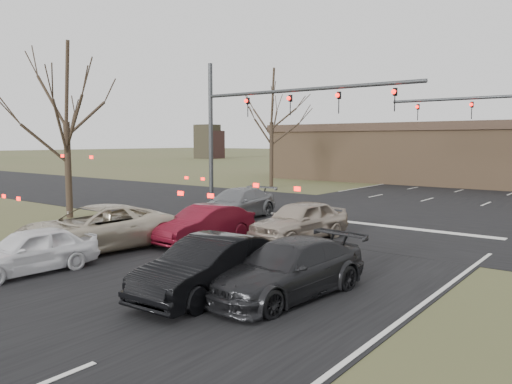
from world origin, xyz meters
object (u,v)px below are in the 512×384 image
mast_arm_near (257,115)px  car_black_hatch (210,267)px  car_red_ahead (204,224)px  building (510,154)px  car_silver_suv (94,229)px  car_charcoal_sedan (288,269)px  car_grey_ahead (236,204)px  car_white_sedan (29,251)px  car_silver_ahead (300,220)px

mast_arm_near → car_black_hatch: (7.70, -11.93, -4.35)m
mast_arm_near → car_red_ahead: size_ratio=2.90×
building → car_silver_suv: building is taller
car_charcoal_sedan → car_grey_ahead: car_grey_ahead is taller
car_white_sedan → car_grey_ahead: size_ratio=0.76×
mast_arm_near → car_grey_ahead: size_ratio=2.42×
car_white_sedan → car_charcoal_sedan: bearing=25.0°
car_red_ahead → car_black_hatch: bearing=-42.8°
car_grey_ahead → building: bearing=71.2°
car_silver_suv → car_grey_ahead: (-0.71, 8.39, -0.05)m
mast_arm_near → car_silver_suv: mast_arm_near is taller
car_charcoal_sedan → car_silver_suv: bearing=-173.7°
car_silver_ahead → car_red_ahead: bearing=-126.6°
car_red_ahead → car_silver_suv: bearing=-118.3°
car_grey_ahead → car_silver_ahead: car_silver_ahead is taller
car_silver_suv → car_black_hatch: car_silver_suv is taller
car_silver_suv → car_charcoal_sedan: (8.00, -0.07, -0.10)m
mast_arm_near → car_charcoal_sedan: size_ratio=2.61×
car_grey_ahead → car_red_ahead: size_ratio=1.20×
car_black_hatch → car_grey_ahead: 11.98m
car_red_ahead → car_charcoal_sedan: bearing=-27.0°
car_grey_ahead → car_silver_ahead: size_ratio=1.14×
car_white_sedan → car_grey_ahead: bearing=102.2°
car_white_sedan → car_charcoal_sedan: 7.52m
car_charcoal_sedan → car_red_ahead: 6.91m
car_silver_suv → car_red_ahead: bearing=65.1°
car_white_sedan → car_black_hatch: bearing=20.0°
mast_arm_near → car_silver_ahead: 8.65m
building → mast_arm_near: (-7.23, -25.00, 2.41)m
car_grey_ahead → car_black_hatch: bearing=-58.2°
building → car_white_sedan: size_ratio=11.10×
car_silver_suv → car_grey_ahead: 8.42m
mast_arm_near → car_red_ahead: 9.18m
car_grey_ahead → car_silver_ahead: bearing=-30.5°
building → car_white_sedan: 38.93m
mast_arm_near → car_red_ahead: (3.21, -7.40, -4.39)m
car_silver_ahead → mast_arm_near: bearing=147.7°
car_black_hatch → car_red_ahead: car_black_hatch is taller
car_black_hatch → car_charcoal_sedan: car_black_hatch is taller
mast_arm_near → car_black_hatch: size_ratio=2.78×
building → mast_arm_near: bearing=-106.1°
car_charcoal_sedan → car_red_ahead: car_red_ahead is taller
building → car_red_ahead: size_ratio=10.16×
car_red_ahead → car_grey_ahead: bearing=120.5°
building → mast_arm_near: 26.14m
car_charcoal_sedan → car_grey_ahead: size_ratio=0.93×
car_white_sedan → car_grey_ahead: 11.35m
building → car_grey_ahead: 28.22m
building → car_black_hatch: 36.99m
car_charcoal_sedan → building: bearing=100.0°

